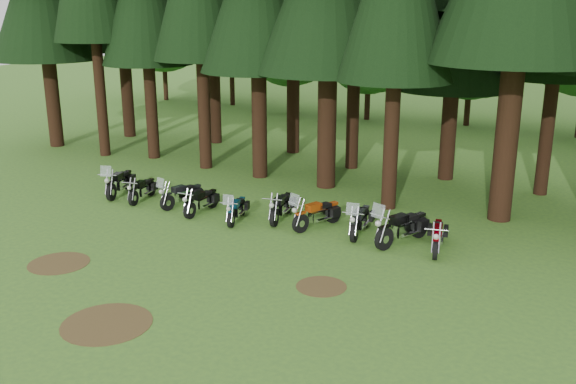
{
  "coord_description": "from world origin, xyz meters",
  "views": [
    {
      "loc": [
        11.82,
        -13.82,
        7.44
      ],
      "look_at": [
        0.81,
        5.0,
        1.0
      ],
      "focal_mm": 40.0,
      "sensor_mm": 36.0,
      "label": 1
    }
  ],
  "objects_px": {
    "motorcycle_1": "(142,190)",
    "motorcycle_7": "(360,221)",
    "motorcycle_4": "(236,210)",
    "motorcycle_9": "(437,237)",
    "motorcycle_0": "(119,183)",
    "motorcycle_3": "(201,202)",
    "motorcycle_5": "(281,207)",
    "motorcycle_6": "(317,215)",
    "motorcycle_2": "(182,195)",
    "motorcycle_8": "(402,228)"
  },
  "relations": [
    {
      "from": "motorcycle_3",
      "to": "motorcycle_9",
      "type": "xyz_separation_m",
      "value": [
        8.63,
        0.73,
        0.02
      ]
    },
    {
      "from": "motorcycle_0",
      "to": "motorcycle_4",
      "type": "height_order",
      "value": "motorcycle_0"
    },
    {
      "from": "motorcycle_8",
      "to": "motorcycle_9",
      "type": "distance_m",
      "value": 1.15
    },
    {
      "from": "motorcycle_6",
      "to": "motorcycle_2",
      "type": "bearing_deg",
      "value": -156.94
    },
    {
      "from": "motorcycle_8",
      "to": "motorcycle_9",
      "type": "relative_size",
      "value": 1.16
    },
    {
      "from": "motorcycle_0",
      "to": "motorcycle_1",
      "type": "xyz_separation_m",
      "value": [
        1.3,
        -0.09,
        -0.08
      ]
    },
    {
      "from": "motorcycle_3",
      "to": "motorcycle_5",
      "type": "height_order",
      "value": "motorcycle_5"
    },
    {
      "from": "motorcycle_1",
      "to": "motorcycle_2",
      "type": "bearing_deg",
      "value": -8.25
    },
    {
      "from": "motorcycle_0",
      "to": "motorcycle_7",
      "type": "xyz_separation_m",
      "value": [
        10.24,
        0.66,
        -0.03
      ]
    },
    {
      "from": "motorcycle_7",
      "to": "motorcycle_8",
      "type": "relative_size",
      "value": 0.91
    },
    {
      "from": "motorcycle_2",
      "to": "motorcycle_7",
      "type": "xyz_separation_m",
      "value": [
        7.09,
        0.57,
        0.03
      ]
    },
    {
      "from": "motorcycle_6",
      "to": "motorcycle_7",
      "type": "xyz_separation_m",
      "value": [
        1.55,
        0.12,
        -0.0
      ]
    },
    {
      "from": "motorcycle_1",
      "to": "motorcycle_7",
      "type": "relative_size",
      "value": 0.88
    },
    {
      "from": "motorcycle_3",
      "to": "motorcycle_4",
      "type": "relative_size",
      "value": 1.05
    },
    {
      "from": "motorcycle_2",
      "to": "motorcycle_6",
      "type": "bearing_deg",
      "value": 16.68
    },
    {
      "from": "motorcycle_6",
      "to": "motorcycle_5",
      "type": "bearing_deg",
      "value": -165.97
    },
    {
      "from": "motorcycle_4",
      "to": "motorcycle_6",
      "type": "xyz_separation_m",
      "value": [
        2.77,
        0.84,
        0.06
      ]
    },
    {
      "from": "motorcycle_0",
      "to": "motorcycle_2",
      "type": "bearing_deg",
      "value": -18.89
    },
    {
      "from": "motorcycle_4",
      "to": "motorcycle_8",
      "type": "bearing_deg",
      "value": -9.79
    },
    {
      "from": "motorcycle_4",
      "to": "motorcycle_7",
      "type": "distance_m",
      "value": 4.43
    },
    {
      "from": "motorcycle_5",
      "to": "motorcycle_3",
      "type": "bearing_deg",
      "value": -176.81
    },
    {
      "from": "motorcycle_9",
      "to": "motorcycle_7",
      "type": "bearing_deg",
      "value": 162.4
    },
    {
      "from": "motorcycle_2",
      "to": "motorcycle_9",
      "type": "bearing_deg",
      "value": 14.7
    },
    {
      "from": "motorcycle_8",
      "to": "motorcycle_7",
      "type": "bearing_deg",
      "value": -164.59
    },
    {
      "from": "motorcycle_3",
      "to": "motorcycle_8",
      "type": "relative_size",
      "value": 0.83
    },
    {
      "from": "motorcycle_0",
      "to": "motorcycle_2",
      "type": "distance_m",
      "value": 3.15
    },
    {
      "from": "motorcycle_4",
      "to": "motorcycle_9",
      "type": "distance_m",
      "value": 7.04
    },
    {
      "from": "motorcycle_0",
      "to": "motorcycle_1",
      "type": "relative_size",
      "value": 1.17
    },
    {
      "from": "motorcycle_1",
      "to": "motorcycle_7",
      "type": "height_order",
      "value": "motorcycle_7"
    },
    {
      "from": "motorcycle_2",
      "to": "motorcycle_9",
      "type": "xyz_separation_m",
      "value": [
        9.76,
        0.45,
        0.01
      ]
    },
    {
      "from": "motorcycle_2",
      "to": "motorcycle_4",
      "type": "height_order",
      "value": "motorcycle_2"
    },
    {
      "from": "motorcycle_1",
      "to": "motorcycle_9",
      "type": "height_order",
      "value": "motorcycle_9"
    },
    {
      "from": "motorcycle_6",
      "to": "motorcycle_9",
      "type": "height_order",
      "value": "motorcycle_6"
    },
    {
      "from": "motorcycle_2",
      "to": "motorcycle_4",
      "type": "xyz_separation_m",
      "value": [
        2.77,
        -0.39,
        -0.02
      ]
    },
    {
      "from": "motorcycle_7",
      "to": "motorcycle_1",
      "type": "bearing_deg",
      "value": 174.62
    },
    {
      "from": "motorcycle_3",
      "to": "motorcycle_7",
      "type": "relative_size",
      "value": 0.92
    },
    {
      "from": "motorcycle_6",
      "to": "motorcycle_4",
      "type": "bearing_deg",
      "value": -144.76
    },
    {
      "from": "motorcycle_3",
      "to": "motorcycle_9",
      "type": "bearing_deg",
      "value": 2.47
    },
    {
      "from": "motorcycle_7",
      "to": "motorcycle_8",
      "type": "distance_m",
      "value": 1.52
    },
    {
      "from": "motorcycle_6",
      "to": "motorcycle_9",
      "type": "distance_m",
      "value": 4.22
    },
    {
      "from": "motorcycle_6",
      "to": "motorcycle_7",
      "type": "relative_size",
      "value": 0.99
    },
    {
      "from": "motorcycle_0",
      "to": "motorcycle_9",
      "type": "relative_size",
      "value": 1.09
    },
    {
      "from": "motorcycle_0",
      "to": "motorcycle_3",
      "type": "bearing_deg",
      "value": -23.02
    },
    {
      "from": "motorcycle_6",
      "to": "motorcycle_8",
      "type": "distance_m",
      "value": 3.07
    },
    {
      "from": "motorcycle_1",
      "to": "motorcycle_2",
      "type": "xyz_separation_m",
      "value": [
        1.85,
        0.18,
        0.02
      ]
    },
    {
      "from": "motorcycle_7",
      "to": "motorcycle_4",
      "type": "bearing_deg",
      "value": -177.66
    },
    {
      "from": "motorcycle_6",
      "to": "motorcycle_9",
      "type": "relative_size",
      "value": 1.05
    },
    {
      "from": "motorcycle_6",
      "to": "motorcycle_1",
      "type": "bearing_deg",
      "value": -156.7
    },
    {
      "from": "motorcycle_5",
      "to": "motorcycle_0",
      "type": "bearing_deg",
      "value": 172.23
    },
    {
      "from": "motorcycle_7",
      "to": "motorcycle_2",
      "type": "bearing_deg",
      "value": 174.42
    }
  ]
}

